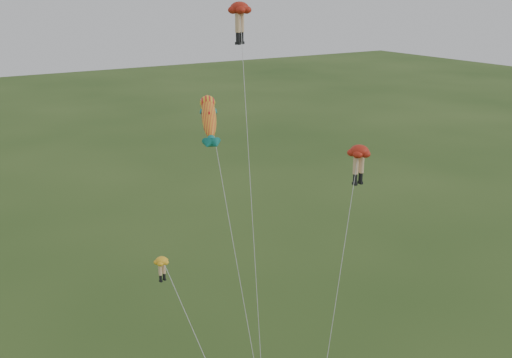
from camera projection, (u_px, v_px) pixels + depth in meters
legs_kite_red_high at (240, 18)px, 32.86m from camera, size 3.98×8.47×22.12m
legs_kite_red_mid at (359, 158)px, 32.98m from camera, size 6.20×4.70×14.25m
legs_kite_yellow at (168, 276)px, 30.36m from camera, size 1.71×9.31×9.14m
fish_kite at (209, 118)px, 31.38m from camera, size 2.10×7.80×17.41m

